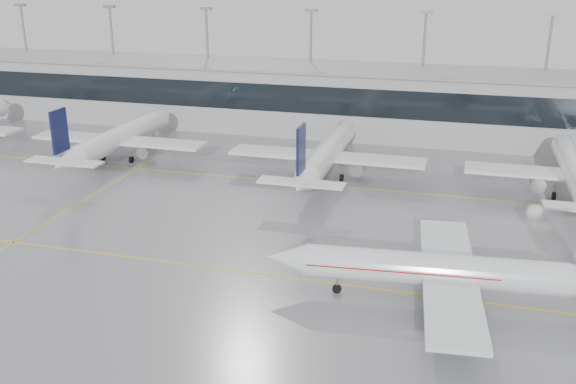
# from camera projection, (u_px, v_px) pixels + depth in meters

# --- Properties ---
(ground) EXTENTS (320.00, 320.00, 0.00)m
(ground) POSITION_uv_depth(u_px,v_px,m) (257.00, 274.00, 67.33)
(ground) COLOR gray
(ground) RESTS_ON ground
(taxi_line_main) EXTENTS (120.00, 0.25, 0.01)m
(taxi_line_main) POSITION_uv_depth(u_px,v_px,m) (257.00, 273.00, 67.33)
(taxi_line_main) COLOR yellow
(taxi_line_main) RESTS_ON ground
(taxi_line_north) EXTENTS (120.00, 0.25, 0.01)m
(taxi_line_north) POSITION_uv_depth(u_px,v_px,m) (321.00, 185.00, 94.55)
(taxi_line_north) COLOR yellow
(taxi_line_north) RESTS_ON ground
(taxi_line_cross) EXTENTS (0.25, 60.00, 0.01)m
(taxi_line_cross) POSITION_uv_depth(u_px,v_px,m) (85.00, 200.00, 88.56)
(taxi_line_cross) COLOR yellow
(taxi_line_cross) RESTS_ON ground
(terminal) EXTENTS (180.00, 15.00, 12.00)m
(terminal) POSITION_uv_depth(u_px,v_px,m) (359.00, 102.00, 121.59)
(terminal) COLOR #A1A1A5
(terminal) RESTS_ON ground
(terminal_glass) EXTENTS (180.00, 0.20, 5.00)m
(terminal_glass) POSITION_uv_depth(u_px,v_px,m) (352.00, 102.00, 114.24)
(terminal_glass) COLOR black
(terminal_glass) RESTS_ON ground
(terminal_roof) EXTENTS (182.00, 16.00, 0.40)m
(terminal_roof) POSITION_uv_depth(u_px,v_px,m) (360.00, 70.00, 119.52)
(terminal_roof) COLOR gray
(terminal_roof) RESTS_ON ground
(light_masts) EXTENTS (156.40, 1.00, 22.60)m
(light_masts) POSITION_uv_depth(u_px,v_px,m) (366.00, 59.00, 124.59)
(light_masts) COLOR gray
(light_masts) RESTS_ON ground
(air_canada_jet) EXTENTS (33.97, 26.59, 10.37)m
(air_canada_jet) POSITION_uv_depth(u_px,v_px,m) (447.00, 272.00, 60.52)
(air_canada_jet) COLOR silver
(air_canada_jet) RESTS_ON ground
(parked_jet_b) EXTENTS (29.64, 36.96, 11.72)m
(parked_jet_b) POSITION_uv_depth(u_px,v_px,m) (119.00, 138.00, 105.56)
(parked_jet_b) COLOR white
(parked_jet_b) RESTS_ON ground
(parked_jet_c) EXTENTS (29.64, 36.96, 11.72)m
(parked_jet_c) POSITION_uv_depth(u_px,v_px,m) (327.00, 154.00, 96.66)
(parked_jet_c) COLOR white
(parked_jet_c) RESTS_ON ground
(parked_jet_d) EXTENTS (29.64, 36.96, 11.72)m
(parked_jet_d) POSITION_uv_depth(u_px,v_px,m) (576.00, 173.00, 87.77)
(parked_jet_d) COLOR white
(parked_jet_d) RESTS_ON ground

